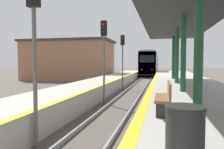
# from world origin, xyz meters

# --- Properties ---
(train) EXTENTS (2.87, 23.20, 4.58)m
(train) POSITION_xyz_m (0.00, 45.45, 2.33)
(train) COLOR black
(train) RESTS_ON ground
(signal_near) EXTENTS (0.36, 0.31, 5.00)m
(signal_near) POSITION_xyz_m (-1.37, 4.67, 3.47)
(signal_near) COLOR #595959
(signal_near) RESTS_ON ground
(signal_mid) EXTENTS (0.36, 0.31, 5.00)m
(signal_mid) POSITION_xyz_m (-1.14, 11.66, 3.47)
(signal_mid) COLOR #595959
(signal_mid) RESTS_ON ground
(signal_far) EXTENTS (0.36, 0.31, 5.00)m
(signal_far) POSITION_xyz_m (-1.24, 18.65, 3.47)
(signal_far) COLOR #595959
(signal_far) RESTS_ON ground
(station_canopy) EXTENTS (4.51, 23.28, 4.13)m
(station_canopy) POSITION_xyz_m (3.32, 10.66, 4.91)
(station_canopy) COLOR #1E5133
(station_canopy) RESTS_ON platform_right
(trash_bin) EXTENTS (0.62, 0.62, 0.82)m
(trash_bin) POSITION_xyz_m (2.59, 2.49, 1.43)
(trash_bin) COLOR #262628
(trash_bin) RESTS_ON platform_right
(bench) EXTENTS (0.44, 1.60, 0.92)m
(bench) POSITION_xyz_m (2.34, 5.56, 1.51)
(bench) COLOR brown
(bench) RESTS_ON platform_right
(station_building) EXTENTS (13.01, 6.90, 5.76)m
(station_building) POSITION_xyz_m (-11.16, 29.13, 2.90)
(station_building) COLOR #9E6B4C
(station_building) RESTS_ON ground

